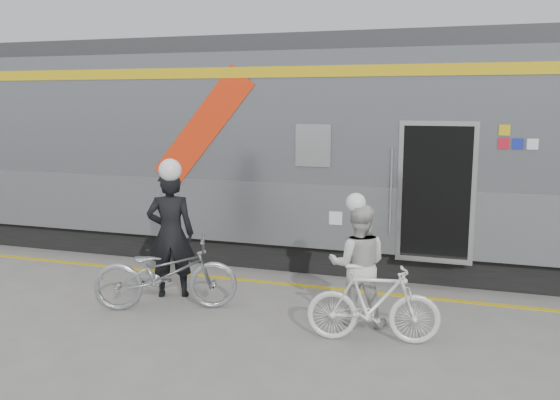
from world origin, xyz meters
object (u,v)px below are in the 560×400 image
at_px(bicycle_left, 166,273).
at_px(bicycle_right, 373,304).
at_px(man, 171,234).
at_px(woman, 358,265).

relative_size(bicycle_left, bicycle_right, 1.24).
height_order(man, bicycle_left, man).
xyz_separation_m(man, bicycle_right, (3.24, -0.82, -0.48)).
bearing_deg(man, bicycle_right, 143.57).
relative_size(woman, bicycle_right, 0.99).
distance_m(woman, bicycle_right, 0.71).
xyz_separation_m(bicycle_left, bicycle_right, (3.04, -0.27, -0.04)).
height_order(bicycle_left, bicycle_right, bicycle_left).
relative_size(man, bicycle_right, 1.18).
bearing_deg(woman, man, -14.81).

